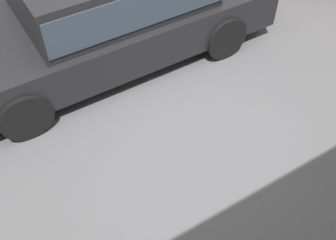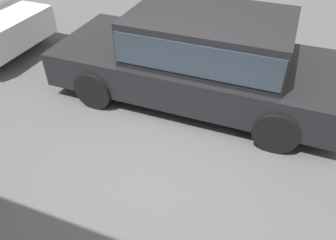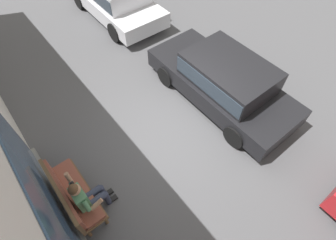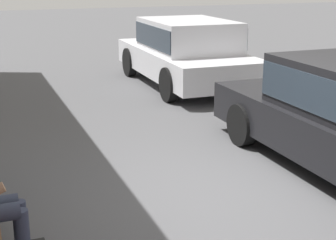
% 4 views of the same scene
% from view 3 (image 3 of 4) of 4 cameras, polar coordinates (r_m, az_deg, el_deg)
% --- Properties ---
extents(ground_plane, '(60.00, 60.00, 0.00)m').
position_cam_3_polar(ground_plane, '(6.92, 1.28, -1.97)').
color(ground_plane, '#4C4C4F').
extents(bench, '(1.65, 0.55, 0.98)m').
position_cam_3_polar(bench, '(5.83, -20.39, -14.88)').
color(bench, brown).
rests_on(bench, ground_plane).
extents(person_on_phone, '(0.73, 0.74, 1.32)m').
position_cam_3_polar(person_on_phone, '(5.56, -17.35, -15.63)').
color(person_on_phone, '#2D3347').
rests_on(person_on_phone, ground_plane).
extents(parked_car_mid, '(4.36, 1.86, 1.38)m').
position_cam_3_polar(parked_car_mid, '(7.21, 12.09, 8.61)').
color(parked_car_mid, black).
rests_on(parked_car_mid, ground_plane).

